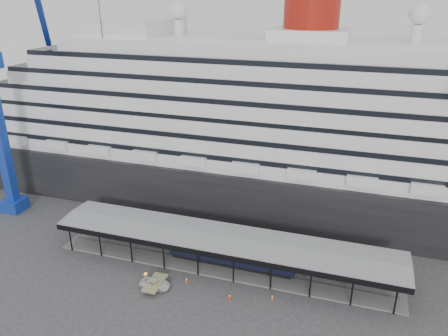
# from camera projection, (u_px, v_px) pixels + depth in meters

# --- Properties ---
(ground) EXTENTS (200.00, 200.00, 0.00)m
(ground) POSITION_uv_depth(u_px,v_px,m) (214.00, 282.00, 66.77)
(ground) COLOR #353537
(ground) RESTS_ON ground
(cruise_ship) EXTENTS (130.00, 30.00, 43.90)m
(cruise_ship) POSITION_uv_depth(u_px,v_px,m) (265.00, 113.00, 87.95)
(cruise_ship) COLOR black
(cruise_ship) RESTS_ON ground
(platform_canopy) EXTENTS (56.00, 9.18, 5.30)m
(platform_canopy) POSITION_uv_depth(u_px,v_px,m) (224.00, 251.00, 70.28)
(platform_canopy) COLOR slate
(platform_canopy) RESTS_ON ground
(crane_blue) EXTENTS (22.63, 19.19, 47.60)m
(crane_blue) POSITION_uv_depth(u_px,v_px,m) (2.00, 114.00, 81.26)
(crane_blue) COLOR #1638AB
(crane_blue) RESTS_ON ground
(port_truck) EXTENTS (4.62, 2.14, 1.28)m
(port_truck) POSITION_uv_depth(u_px,v_px,m) (155.00, 284.00, 65.33)
(port_truck) COLOR silver
(port_truck) RESTS_ON ground
(pullman_carriage) EXTENTS (20.62, 2.89, 20.24)m
(pullman_carriage) POSITION_uv_depth(u_px,v_px,m) (232.00, 252.00, 69.85)
(pullman_carriage) COLOR black
(pullman_carriage) RESTS_ON ground
(traffic_cone_left) EXTENTS (0.49, 0.49, 0.75)m
(traffic_cone_left) POSITION_uv_depth(u_px,v_px,m) (186.00, 280.00, 66.68)
(traffic_cone_left) COLOR #FA530D
(traffic_cone_left) RESTS_ON ground
(traffic_cone_mid) EXTENTS (0.57, 0.57, 0.84)m
(traffic_cone_mid) POSITION_uv_depth(u_px,v_px,m) (230.00, 296.00, 63.02)
(traffic_cone_mid) COLOR red
(traffic_cone_mid) RESTS_ON ground
(traffic_cone_right) EXTENTS (0.42, 0.42, 0.77)m
(traffic_cone_right) POSITION_uv_depth(u_px,v_px,m) (272.00, 297.00, 62.93)
(traffic_cone_right) COLOR #EB530D
(traffic_cone_right) RESTS_ON ground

